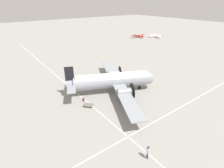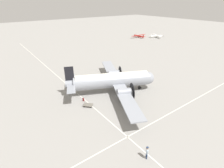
# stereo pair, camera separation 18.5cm
# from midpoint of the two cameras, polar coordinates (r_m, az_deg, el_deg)

# --- Properties ---
(ground_plane) EXTENTS (300.00, 300.00, 0.00)m
(ground_plane) POSITION_cam_midpoint_polar(r_m,az_deg,el_deg) (36.42, -0.15, -2.54)
(ground_plane) COLOR gray
(apron_line_eastwest) EXTENTS (120.00, 0.16, 0.01)m
(apron_line_eastwest) POSITION_cam_midpoint_polar(r_m,az_deg,el_deg) (33.60, -8.63, -5.48)
(apron_line_eastwest) COLOR silver
(apron_line_eastwest) RESTS_ON ground_plane
(apron_line_northsouth) EXTENTS (0.16, 120.00, 0.01)m
(apron_line_northsouth) POSITION_cam_midpoint_polar(r_m,az_deg,el_deg) (29.19, 14.32, -11.45)
(apron_line_northsouth) COLOR silver
(apron_line_northsouth) RESTS_ON ground_plane
(airliner_main) EXTENTS (25.18, 18.03, 6.13)m
(airliner_main) POSITION_cam_midpoint_polar(r_m,az_deg,el_deg) (35.33, 0.59, 1.29)
(airliner_main) COLOR #9399A3
(airliner_main) RESTS_ON ground_plane
(crew_foreground) EXTENTS (0.54, 0.41, 1.78)m
(crew_foreground) POSITION_cam_midpoint_polar(r_m,az_deg,el_deg) (22.54, 11.36, -20.72)
(crew_foreground) COLOR navy
(crew_foreground) RESTS_ON ground_plane
(suitcase_near_door) EXTENTS (0.46, 0.15, 0.62)m
(suitcase_near_door) POSITION_cam_midpoint_polar(r_m,az_deg,el_deg) (33.53, -9.45, -5.05)
(suitcase_near_door) COLOR maroon
(suitcase_near_door) RESTS_ON ground_plane
(baggage_cart) EXTENTS (1.96, 1.94, 0.56)m
(baggage_cart) POSITION_cam_midpoint_polar(r_m,az_deg,el_deg) (31.83, -7.93, -6.80)
(baggage_cart) COLOR #6B665B
(baggage_cart) RESTS_ON ground_plane
(light_aircraft_distant) EXTENTS (6.74, 9.11, 1.80)m
(light_aircraft_distant) POSITION_cam_midpoint_polar(r_m,az_deg,el_deg) (92.64, 8.40, 15.29)
(light_aircraft_distant) COLOR #B2231E
(light_aircraft_distant) RESTS_ON ground_plane
(light_aircraft_taxiing) EXTENTS (8.82, 6.86, 1.82)m
(light_aircraft_taxiing) POSITION_cam_midpoint_polar(r_m,az_deg,el_deg) (94.35, 14.21, 14.99)
(light_aircraft_taxiing) COLOR white
(light_aircraft_taxiing) RESTS_ON ground_plane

